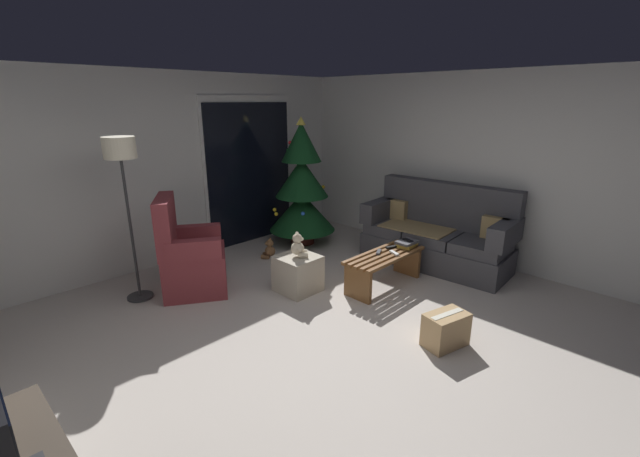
{
  "coord_description": "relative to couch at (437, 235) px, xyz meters",
  "views": [
    {
      "loc": [
        -2.55,
        -2.19,
        2.14
      ],
      "look_at": [
        0.4,
        0.7,
        0.85
      ],
      "focal_mm": 23.27,
      "sensor_mm": 36.0,
      "label": 1
    }
  ],
  "objects": [
    {
      "name": "ground_plane",
      "position": [
        -2.32,
        -0.37,
        -0.4
      ],
      "size": [
        7.0,
        7.0,
        0.0
      ],
      "primitive_type": "plane",
      "color": "#BCB2A8"
    },
    {
      "name": "wall_back",
      "position": [
        -2.32,
        2.69,
        0.85
      ],
      "size": [
        5.72,
        0.12,
        2.5
      ],
      "primitive_type": "cube",
      "color": "silver",
      "rests_on": "ground"
    },
    {
      "name": "wall_right",
      "position": [
        0.54,
        -0.37,
        0.85
      ],
      "size": [
        0.12,
        6.0,
        2.5
      ],
      "primitive_type": "cube",
      "color": "silver",
      "rests_on": "ground"
    },
    {
      "name": "patio_door_frame",
      "position": [
        -1.12,
        2.61,
        0.7
      ],
      "size": [
        1.6,
        0.02,
        2.2
      ],
      "primitive_type": "cube",
      "color": "silver",
      "rests_on": "ground"
    },
    {
      "name": "patio_door_glass",
      "position": [
        -1.12,
        2.6,
        0.65
      ],
      "size": [
        1.5,
        0.02,
        2.1
      ],
      "primitive_type": "cube",
      "color": "black",
      "rests_on": "ground"
    },
    {
      "name": "couch",
      "position": [
        0.0,
        0.0,
        0.0
      ],
      "size": [
        0.91,
        1.99,
        1.08
      ],
      "color": "#3D3D42",
      "rests_on": "ground"
    },
    {
      "name": "coffee_table",
      "position": [
        -1.09,
        0.07,
        -0.13
      ],
      "size": [
        1.1,
        0.4,
        0.41
      ],
      "color": "brown",
      "rests_on": "ground"
    },
    {
      "name": "remote_black",
      "position": [
        -0.86,
        0.13,
        0.02
      ],
      "size": [
        0.16,
        0.1,
        0.02
      ],
      "primitive_type": "cube",
      "rotation": [
        0.0,
        0.0,
        1.21
      ],
      "color": "black",
      "rests_on": "coffee_table"
    },
    {
      "name": "remote_white",
      "position": [
        -1.01,
        -0.01,
        0.02
      ],
      "size": [
        0.1,
        0.16,
        0.02
      ],
      "primitive_type": "cube",
      "rotation": [
        0.0,
        0.0,
        2.74
      ],
      "color": "silver",
      "rests_on": "coffee_table"
    },
    {
      "name": "remote_graphite",
      "position": [
        -1.11,
        0.15,
        0.02
      ],
      "size": [
        0.16,
        0.11,
        0.02
      ],
      "primitive_type": "cube",
      "rotation": [
        0.0,
        0.0,
        2.05
      ],
      "color": "#333338",
      "rests_on": "coffee_table"
    },
    {
      "name": "book_stack",
      "position": [
        -0.68,
        0.03,
        0.05
      ],
      "size": [
        0.28,
        0.2,
        0.07
      ],
      "color": "#B79333",
      "rests_on": "coffee_table"
    },
    {
      "name": "cell_phone",
      "position": [
        -0.68,
        0.04,
        0.09
      ],
      "size": [
        0.11,
        0.16,
        0.01
      ],
      "primitive_type": "cube",
      "rotation": [
        0.0,
        0.0,
        -0.26
      ],
      "color": "black",
      "rests_on": "book_stack"
    },
    {
      "name": "christmas_tree",
      "position": [
        -0.7,
        1.91,
        0.45
      ],
      "size": [
        1.0,
        1.0,
        1.91
      ],
      "color": "#4C1E19",
      "rests_on": "ground"
    },
    {
      "name": "armchair",
      "position": [
        -2.76,
        1.59,
        0.0
      ],
      "size": [
        0.95,
        0.94,
        1.13
      ],
      "color": "maroon",
      "rests_on": "ground"
    },
    {
      "name": "floor_lamp",
      "position": [
        -3.26,
        1.85,
        1.11
      ],
      "size": [
        0.32,
        0.32,
        1.78
      ],
      "color": "#2D2D30",
      "rests_on": "ground"
    },
    {
      "name": "television",
      "position": [
        -4.81,
        -1.07,
        0.72
      ],
      "size": [
        0.21,
        0.84,
        0.61
      ],
      "color": "black",
      "rests_on": "media_shelf"
    },
    {
      "name": "ottoman",
      "position": [
        -1.89,
        0.72,
        -0.19
      ],
      "size": [
        0.44,
        0.44,
        0.42
      ],
      "primitive_type": "cube",
      "color": "#B2A893",
      "rests_on": "ground"
    },
    {
      "name": "teddy_bear_cream",
      "position": [
        -1.88,
        0.71,
        0.14
      ],
      "size": [
        0.22,
        0.21,
        0.29
      ],
      "color": "beige",
      "rests_on": "ottoman"
    },
    {
      "name": "teddy_bear_chestnut_by_tree",
      "position": [
        -1.47,
        1.77,
        -0.28
      ],
      "size": [
        0.21,
        0.22,
        0.29
      ],
      "color": "brown",
      "rests_on": "ground"
    },
    {
      "name": "cardboard_box_taped_mid_floor",
      "position": [
        -1.72,
        -1.07,
        -0.24
      ],
      "size": [
        0.44,
        0.33,
        0.32
      ],
      "color": "tan",
      "rests_on": "ground"
    }
  ]
}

